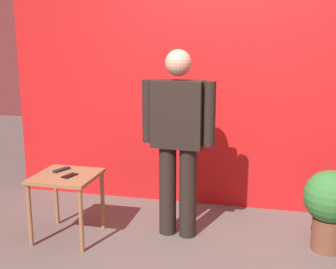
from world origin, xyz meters
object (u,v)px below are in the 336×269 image
Objects in this scene: side_table at (67,184)px; potted_plant at (330,204)px; standing_person at (178,135)px; cell_phone at (70,176)px; tv_remote at (62,170)px.

potted_plant is at bearing 7.13° from side_table.
side_table is 0.85× the size of potted_plant.
standing_person is 2.84× the size of side_table.
potted_plant reaches higher than cell_phone.
cell_phone is at bearing -19.62° from tv_remote.
cell_phone is at bearing -33.77° from side_table.
cell_phone is (-0.88, -0.32, -0.34)m from standing_person.
side_table is (-0.93, -0.28, -0.43)m from standing_person.
standing_person is 9.72× the size of tv_remote.
standing_person is at bearing 16.78° from side_table.
potted_plant reaches higher than tv_remote.
cell_phone is 0.85× the size of tv_remote.
standing_person reaches higher than cell_phone.
side_table is at bearing 163.13° from cell_phone.
side_table is 0.11m from cell_phone.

